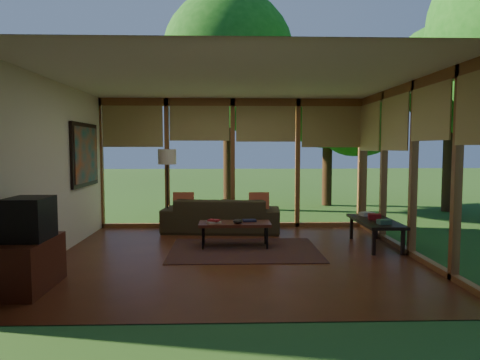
{
  "coord_description": "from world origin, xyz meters",
  "views": [
    {
      "loc": [
        -0.13,
        -6.49,
        1.68
      ],
      "look_at": [
        0.1,
        0.7,
        1.13
      ],
      "focal_mm": 32.0,
      "sensor_mm": 36.0,
      "label": 1
    }
  ],
  "objects_px": {
    "media_cabinet": "(29,265)",
    "side_console": "(375,222)",
    "sofa": "(221,215)",
    "coffee_table": "(235,224)",
    "floor_lamp": "(167,161)",
    "television": "(29,219)"
  },
  "relations": [
    {
      "from": "media_cabinet",
      "to": "side_console",
      "type": "height_order",
      "value": "media_cabinet"
    },
    {
      "from": "sofa",
      "to": "media_cabinet",
      "type": "bearing_deg",
      "value": 62.04
    },
    {
      "from": "coffee_table",
      "to": "floor_lamp",
      "type": "bearing_deg",
      "value": 133.5
    },
    {
      "from": "media_cabinet",
      "to": "floor_lamp",
      "type": "distance_m",
      "value": 3.81
    },
    {
      "from": "sofa",
      "to": "side_console",
      "type": "relative_size",
      "value": 1.65
    },
    {
      "from": "sofa",
      "to": "television",
      "type": "distance_m",
      "value": 4.13
    },
    {
      "from": "floor_lamp",
      "to": "coffee_table",
      "type": "bearing_deg",
      "value": -46.5
    },
    {
      "from": "sofa",
      "to": "television",
      "type": "xyz_separation_m",
      "value": [
        -2.21,
        -3.45,
        0.51
      ]
    },
    {
      "from": "coffee_table",
      "to": "television",
      "type": "bearing_deg",
      "value": -139.9
    },
    {
      "from": "side_console",
      "to": "floor_lamp",
      "type": "bearing_deg",
      "value": 159.56
    },
    {
      "from": "media_cabinet",
      "to": "television",
      "type": "xyz_separation_m",
      "value": [
        0.02,
        0.0,
        0.55
      ]
    },
    {
      "from": "coffee_table",
      "to": "side_console",
      "type": "xyz_separation_m",
      "value": [
        2.39,
        0.0,
        0.02
      ]
    },
    {
      "from": "sofa",
      "to": "media_cabinet",
      "type": "distance_m",
      "value": 4.11
    },
    {
      "from": "sofa",
      "to": "side_console",
      "type": "bearing_deg",
      "value": 157.4
    },
    {
      "from": "side_console",
      "to": "media_cabinet",
      "type": "bearing_deg",
      "value": -156.96
    },
    {
      "from": "media_cabinet",
      "to": "floor_lamp",
      "type": "xyz_separation_m",
      "value": [
        1.16,
        3.45,
        1.11
      ]
    },
    {
      "from": "sofa",
      "to": "floor_lamp",
      "type": "bearing_deg",
      "value": 4.79
    },
    {
      "from": "floor_lamp",
      "to": "coffee_table",
      "type": "xyz_separation_m",
      "value": [
        1.31,
        -1.38,
        -1.01
      ]
    },
    {
      "from": "media_cabinet",
      "to": "side_console",
      "type": "distance_m",
      "value": 5.29
    },
    {
      "from": "side_console",
      "to": "television",
      "type": "bearing_deg",
      "value": -156.88
    },
    {
      "from": "sofa",
      "to": "coffee_table",
      "type": "relative_size",
      "value": 1.93
    },
    {
      "from": "television",
      "to": "floor_lamp",
      "type": "xyz_separation_m",
      "value": [
        1.14,
        3.45,
        0.56
      ]
    }
  ]
}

